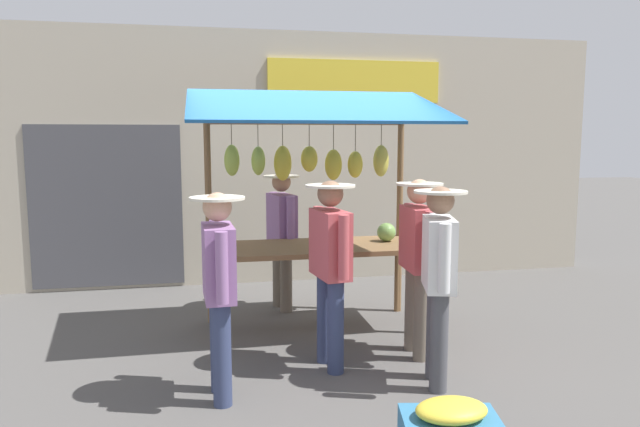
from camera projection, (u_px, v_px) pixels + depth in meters
The scene contains 8 objects.
ground_plane at pixel (314, 327), 6.17m from camera, with size 40.00×40.00×0.00m, color #514F4C.
street_backdrop at pixel (281, 158), 8.08m from camera, with size 9.00×0.30×3.40m.
market_stall at pixel (315, 179), 6.03m from camera, with size 2.50×1.46×2.50m.
vendor_with_sunhat at pixel (282, 230), 6.73m from camera, with size 0.41×0.67×1.59m.
shopper_in_striped_shirt at pixel (439, 270), 4.63m from camera, with size 0.42×0.67×1.61m.
shopper_with_shopping_bag at pixel (219, 280), 4.39m from camera, with size 0.41×0.68×1.59m.
shopper_with_ponytail at pixel (418, 253), 5.28m from camera, with size 0.42×0.69×1.62m.
shopper_in_grey_tee at pixel (330, 259), 4.99m from camera, with size 0.42×0.69×1.63m.
Camera 1 is at (1.12, 5.85, 1.99)m, focal length 32.91 mm.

